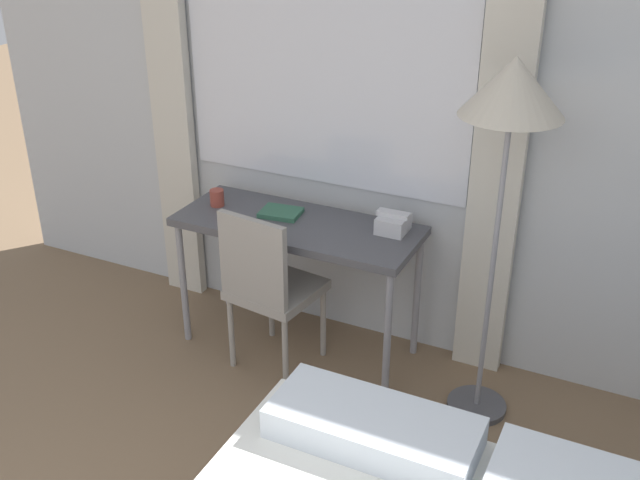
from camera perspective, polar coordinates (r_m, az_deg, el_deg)
wall_back_with_window at (r=3.66m, az=6.59°, el=10.80°), size 5.27×0.13×2.70m
desk at (r=3.79m, az=-1.73°, el=0.43°), size 1.24×0.50×0.74m
desk_chair at (r=3.70m, az=-3.99°, el=-3.26°), size 0.45×0.45×0.89m
standing_lamp at (r=3.09m, az=14.34°, el=9.55°), size 0.42×0.42×1.69m
telephone at (r=3.66m, az=5.59°, el=1.31°), size 0.16×0.16×0.11m
book at (r=3.84m, az=-3.01°, el=2.11°), size 0.22×0.18×0.02m
mug at (r=3.97m, az=-7.85°, el=3.21°), size 0.07×0.07×0.09m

